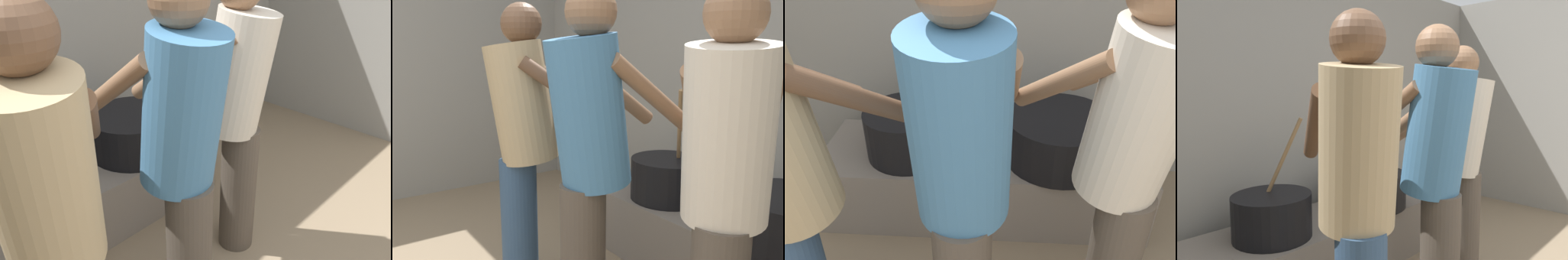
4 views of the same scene
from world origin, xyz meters
The scene contains 7 objects.
block_enclosure_rear centered at (0.00, 2.64, 1.14)m, with size 5.46×0.20×2.27m, color gray.
hearth_ledge centered at (0.04, 2.12, 0.20)m, with size 1.82×0.60×0.40m, color slate.
cooking_pot_main centered at (-0.37, 2.08, 0.53)m, with size 0.47×0.47×0.72m.
cooking_pot_secondary centered at (0.45, 2.07, 0.53)m, with size 0.57×0.57×0.26m.
cook_in_cream_shirt centered at (0.58, 1.37, 0.89)m, with size 0.64×0.71×1.55m.
cook_in_tan_shirt centered at (-0.54, 1.16, 0.90)m, with size 0.61×0.73×1.57m.
cook_in_blue_shirt centered at (0.03, 1.19, 0.91)m, with size 0.35×0.67×1.59m.
Camera 1 is at (-0.93, 0.20, 1.69)m, focal length 37.30 mm.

